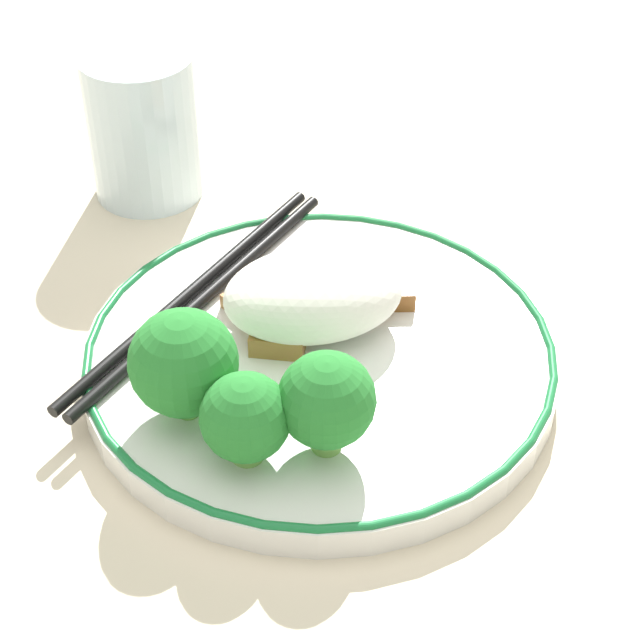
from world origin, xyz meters
TOP-DOWN VIEW (x-y plane):
  - ground_plane at (0.00, 0.00)m, footprint 3.00×3.00m
  - plate at (0.00, 0.00)m, footprint 0.27×0.27m
  - rice_mound at (0.00, 0.02)m, footprint 0.10×0.07m
  - broccoli_back_left at (-0.08, -0.04)m, footprint 0.06×0.06m
  - broccoli_back_center at (-0.05, -0.07)m, footprint 0.05×0.05m
  - broccoli_back_right at (-0.01, -0.08)m, footprint 0.05×0.05m
  - meat_near_front at (-0.03, 0.04)m, footprint 0.04×0.04m
  - meat_near_left at (0.05, 0.03)m, footprint 0.03×0.03m
  - meat_near_right at (-0.02, 0.01)m, footprint 0.04×0.03m
  - meat_near_back at (0.01, 0.06)m, footprint 0.04×0.04m
  - chopsticks at (-0.06, 0.06)m, footprint 0.17×0.19m
  - drinking_glass at (-0.08, 0.21)m, footprint 0.08×0.08m

SIDE VIEW (x-z plane):
  - ground_plane at x=0.00m, z-range 0.00..0.00m
  - plate at x=0.00m, z-range 0.00..0.02m
  - chopsticks at x=-0.06m, z-range 0.02..0.03m
  - meat_near_front at x=-0.03m, z-range 0.02..0.03m
  - meat_near_left at x=0.05m, z-range 0.02..0.03m
  - meat_near_back at x=0.01m, z-range 0.02..0.03m
  - meat_near_right at x=-0.02m, z-range 0.02..0.03m
  - rice_mound at x=0.00m, z-range 0.02..0.06m
  - broccoli_back_center at x=-0.05m, z-range 0.02..0.07m
  - broccoli_back_right at x=-0.01m, z-range 0.02..0.08m
  - drinking_glass at x=-0.08m, z-range 0.00..0.10m
  - broccoli_back_left at x=-0.08m, z-range 0.02..0.08m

